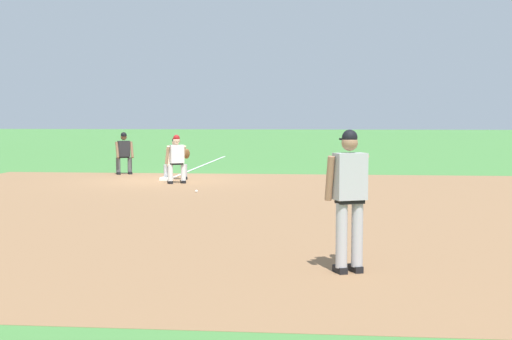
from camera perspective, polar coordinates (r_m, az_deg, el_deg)
name	(u,v)px	position (r m, az deg, el deg)	size (l,w,h in m)	color
ground_plane	(167,180)	(22.55, -7.17, -0.82)	(160.00, 160.00, 0.00)	#47843D
infield_dirt_patch	(220,207)	(15.84, -2.91, -2.99)	(18.00, 18.00, 0.01)	#936B47
foul_line_stripe	(202,165)	(28.95, -4.31, 0.37)	(13.09, 0.10, 0.00)	white
first_base_bag	(166,179)	(22.54, -7.17, -0.71)	(0.38, 0.38, 0.09)	white
baseball	(196,191)	(18.89, -4.79, -1.70)	(0.07, 0.07, 0.07)	white
pitcher	(350,192)	(9.27, 7.50, -1.73)	(0.82, 0.60, 1.86)	black
first_baseman	(176,157)	(22.65, -6.39, 1.07)	(0.85, 0.96, 1.34)	black
baserunner	(177,157)	(21.35, -6.37, 1.03)	(0.61, 0.67, 1.46)	black
umpire	(124,152)	(24.95, -10.52, 1.46)	(0.60, 0.67, 1.46)	black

